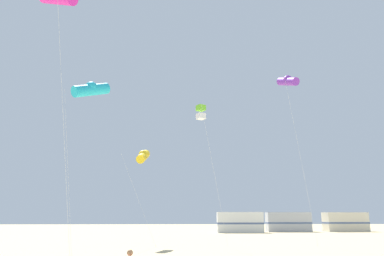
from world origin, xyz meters
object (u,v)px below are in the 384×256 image
object	(u,v)px
kite_box_lime	(201,112)
rv_van_cream	(345,222)
kite_tube_gold	(143,156)
kite_tube_violet	(288,81)
kite_tube_cyan	(91,89)
rv_van_silver	(288,222)
rv_van_white	(240,222)

from	to	relation	value
kite_box_lime	rv_van_cream	size ratio (longest dim) A/B	1.66
kite_box_lime	kite_tube_gold	xyz separation A→B (m)	(-4.64, 1.78, -3.27)
kite_tube_violet	kite_tube_cyan	bearing A→B (deg)	-153.92
kite_tube_cyan	rv_van_silver	size ratio (longest dim) A/B	1.61
kite_tube_violet	rv_van_white	world-z (taller)	kite_tube_violet
rv_van_silver	kite_tube_cyan	bearing A→B (deg)	-120.72
kite_box_lime	rv_van_silver	size ratio (longest dim) A/B	1.67
kite_tube_violet	kite_box_lime	bearing A→B (deg)	-173.81
kite_box_lime	rv_van_white	xyz separation A→B (m)	(7.25, 24.69, -8.92)
kite_tube_violet	rv_van_white	distance (m)	26.75
rv_van_white	rv_van_cream	distance (m)	16.86
kite_tube_gold	kite_tube_violet	world-z (taller)	kite_tube_violet
kite_tube_cyan	kite_box_lime	distance (m)	9.70
kite_tube_gold	rv_van_cream	world-z (taller)	kite_tube_gold
kite_tube_cyan	kite_tube_violet	bearing A→B (deg)	26.08
kite_tube_gold	rv_van_cream	size ratio (longest dim) A/B	1.18
kite_box_lime	kite_tube_violet	xyz separation A→B (m)	(7.50, 0.81, 3.13)
kite_box_lime	rv_van_cream	bearing A→B (deg)	49.18
kite_tube_cyan	rv_van_silver	world-z (taller)	kite_tube_cyan
kite_tube_gold	rv_van_white	bearing A→B (deg)	62.56
kite_tube_gold	kite_tube_violet	bearing A→B (deg)	-4.56
rv_van_cream	rv_van_silver	bearing A→B (deg)	177.99
rv_van_cream	kite_tube_cyan	bearing A→B (deg)	-136.04
kite_box_lime	rv_van_white	size ratio (longest dim) A/B	1.66
kite_box_lime	kite_tube_gold	distance (m)	5.96
kite_tube_violet	rv_van_cream	size ratio (longest dim) A/B	2.15
rv_van_cream	kite_tube_violet	bearing A→B (deg)	-124.99
rv_van_silver	rv_van_cream	distance (m)	8.85
kite_box_lime	rv_van_cream	world-z (taller)	kite_box_lime
kite_tube_gold	rv_van_silver	size ratio (longest dim) A/B	1.18
kite_tube_violet	rv_van_silver	xyz separation A→B (m)	(7.50, 26.55, -12.05)
kite_tube_cyan	rv_van_cream	distance (m)	46.88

